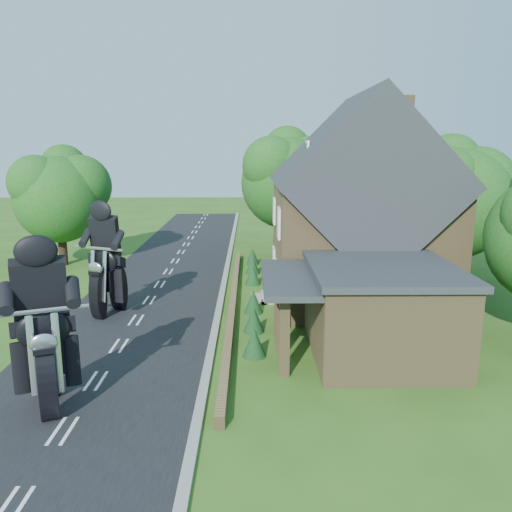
{
  "coord_description": "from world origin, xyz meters",
  "views": [
    {
      "loc": [
        5.16,
        -18.4,
        7.62
      ],
      "look_at": [
        5.42,
        3.72,
        2.8
      ],
      "focal_mm": 35.0,
      "sensor_mm": 36.0,
      "label": 1
    }
  ],
  "objects_px": {
    "house": "(358,215)",
    "motorcycle_lead": "(49,384)",
    "annex": "(377,309)",
    "garden_wall": "(233,302)",
    "motorcycle_follow": "(109,298)"
  },
  "relations": [
    {
      "from": "house",
      "to": "motorcycle_lead",
      "type": "distance_m",
      "value": 16.0
    },
    {
      "from": "house",
      "to": "annex",
      "type": "distance_m",
      "value": 7.3
    },
    {
      "from": "garden_wall",
      "to": "annex",
      "type": "bearing_deg",
      "value": -46.16
    },
    {
      "from": "garden_wall",
      "to": "house",
      "type": "xyz_separation_m",
      "value": [
        6.19,
        1.0,
        4.14
      ]
    },
    {
      "from": "garden_wall",
      "to": "motorcycle_lead",
      "type": "bearing_deg",
      "value": -117.57
    },
    {
      "from": "motorcycle_lead",
      "to": "garden_wall",
      "type": "bearing_deg",
      "value": -138.42
    },
    {
      "from": "motorcycle_lead",
      "to": "motorcycle_follow",
      "type": "xyz_separation_m",
      "value": [
        -0.61,
        8.59,
        0.01
      ]
    },
    {
      "from": "garden_wall",
      "to": "motorcycle_lead",
      "type": "distance_m",
      "value": 11.03
    },
    {
      "from": "annex",
      "to": "motorcycle_follow",
      "type": "relative_size",
      "value": 4.11
    },
    {
      "from": "motorcycle_lead",
      "to": "motorcycle_follow",
      "type": "height_order",
      "value": "motorcycle_follow"
    },
    {
      "from": "garden_wall",
      "to": "annex",
      "type": "xyz_separation_m",
      "value": [
        5.57,
        -5.8,
        1.57
      ]
    },
    {
      "from": "garden_wall",
      "to": "motorcycle_follow",
      "type": "xyz_separation_m",
      "value": [
        -5.71,
        -1.17,
        0.6
      ]
    },
    {
      "from": "garden_wall",
      "to": "annex",
      "type": "height_order",
      "value": "annex"
    },
    {
      "from": "garden_wall",
      "to": "house",
      "type": "distance_m",
      "value": 7.52
    },
    {
      "from": "house",
      "to": "motorcycle_lead",
      "type": "bearing_deg",
      "value": -136.37
    }
  ]
}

